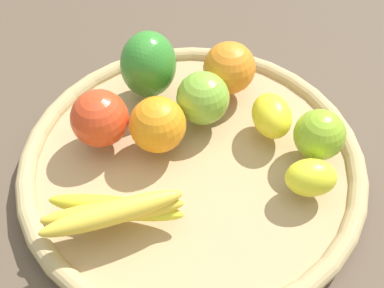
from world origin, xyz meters
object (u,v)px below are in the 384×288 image
Objects in this scene: orange_0 at (158,125)px; apple_1 at (203,98)px; apple_2 at (319,135)px; apple_0 at (100,118)px; bell_pepper at (148,64)px; lemon_1 at (311,178)px; orange_1 at (229,68)px; lemon_0 at (273,117)px; banana_bunch at (114,211)px.

orange_0 reaches higher than apple_1.
apple_2 is at bearing -135.81° from apple_1.
bell_pepper is at bearing -54.47° from apple_0.
apple_0 is 0.28m from lemon_1.
orange_1 reaches higher than lemon_1.
bell_pepper is at bearing 31.65° from apple_1.
apple_0 reaches higher than lemon_0.
bell_pepper reaches higher than banana_bunch.
orange_0 is 1.05× the size of lemon_0.
orange_0 is 0.16m from lemon_0.
lemon_0 is 0.11m from lemon_1.
apple_1 is (0.02, -0.07, -0.00)m from orange_0.
apple_0 is 0.20m from orange_1.
orange_0 reaches higher than apple_2.
bell_pepper is at bearing -29.60° from banana_bunch.
apple_0 is 1.01× the size of orange_1.
orange_0 is 0.75× the size of bell_pepper.
orange_0 is 0.97× the size of apple_0.
lemon_0 is at bearing 32.45° from apple_2.
apple_0 is (0.14, -0.02, 0.01)m from banana_bunch.
lemon_1 is at bearing 177.43° from lemon_0.
orange_1 is at bearing 3.51° from lemon_1.
orange_0 is 0.08m from apple_0.
apple_0 is (0.13, 0.25, 0.01)m from apple_2.
lemon_0 is at bearing -127.75° from apple_1.
orange_0 is 0.98× the size of orange_1.
lemon_0 is 0.72× the size of bell_pepper.
apple_2 is 1.05× the size of lemon_1.
apple_2 reaches higher than lemon_1.
lemon_1 is at bearing 140.14° from apple_2.
apple_0 is at bearing 97.27° from orange_1.
banana_bunch is 0.28m from orange_1.
apple_0 reaches higher than apple_1.
banana_bunch is at bearing 125.79° from orange_1.
apple_2 is 0.17m from orange_1.
apple_1 is at bearing -96.31° from apple_0.
orange_1 is at bearing 18.75° from apple_2.
apple_2 is 0.67× the size of bell_pepper.
bell_pepper reaches higher than apple_2.
bell_pepper reaches higher than orange_1.
apple_2 is at bearing -161.25° from orange_1.
apple_1 is 0.07m from orange_1.
apple_1 is at bearing 44.19° from apple_2.
orange_1 reaches higher than banana_bunch.
apple_0 is 1.21× the size of lemon_1.
orange_0 is 1.12× the size of apple_2.
orange_0 is 0.20m from lemon_1.
banana_bunch is at bearing 137.20° from orange_0.
banana_bunch is 2.17× the size of apple_0.
apple_0 is 0.23m from lemon_0.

